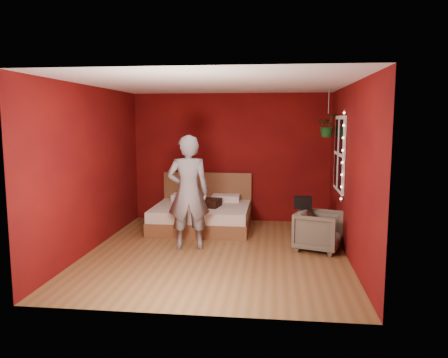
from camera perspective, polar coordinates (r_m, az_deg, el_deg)
floor at (r=6.97m, az=-0.95°, el=-9.52°), size 4.50×4.50×0.00m
room_walls at (r=6.67m, az=-0.99°, el=4.40°), size 4.04×4.54×2.62m
window at (r=7.60m, az=14.83°, el=3.20°), size 0.05×0.97×1.27m
fairy_lights at (r=7.08m, az=15.22°, el=2.87°), size 0.04×0.04×1.45m
bed at (r=8.42m, az=-2.84°, el=-4.67°), size 1.81×1.54×1.00m
person at (r=6.99m, az=-4.68°, el=-1.77°), size 0.73×0.55×1.83m
armchair at (r=7.15m, az=12.26°, el=-6.63°), size 0.87×0.86×0.63m
handbag at (r=7.25m, az=10.25°, el=-3.02°), size 0.29×0.16×0.20m
throw_pillow at (r=8.20m, az=-2.00°, el=-3.12°), size 0.47×0.47×0.14m
hanging_plant at (r=8.15m, az=13.42°, el=6.81°), size 0.41×0.37×0.85m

